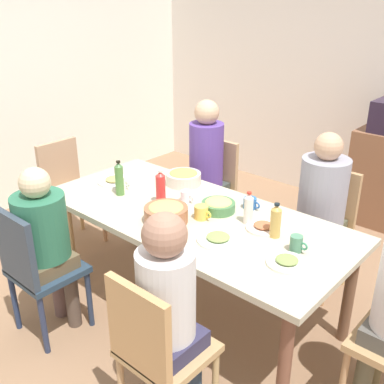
{
  "coord_description": "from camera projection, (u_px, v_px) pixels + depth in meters",
  "views": [
    {
      "loc": [
        1.77,
        -2.01,
        2.05
      ],
      "look_at": [
        0.0,
        0.0,
        0.88
      ],
      "focal_mm": 42.68,
      "sensor_mm": 36.0,
      "label": 1
    }
  ],
  "objects": [
    {
      "name": "ground_plane",
      "position": [
        192.0,
        304.0,
        3.28
      ],
      "size": [
        5.95,
        5.95,
        0.0
      ],
      "primitive_type": "plane",
      "color": "#8D6A4E"
    },
    {
      "name": "wall_back",
      "position": [
        360.0,
        77.0,
        4.46
      ],
      "size": [
        5.19,
        0.12,
        2.6
      ],
      "primitive_type": "cube",
      "color": "silver",
      "rests_on": "ground_plane"
    },
    {
      "name": "dining_table",
      "position": [
        192.0,
        223.0,
        3.01
      ],
      "size": [
        2.12,
        0.96,
        0.73
      ],
      "color": "#BDB499",
      "rests_on": "ground_plane"
    },
    {
      "name": "chair_1",
      "position": [
        67.0,
        187.0,
        3.94
      ],
      "size": [
        0.4,
        0.4,
        0.9
      ],
      "color": "tan",
      "rests_on": "ground_plane"
    },
    {
      "name": "chair_2",
      "position": [
        212.0,
        185.0,
        3.98
      ],
      "size": [
        0.4,
        0.4,
        0.9
      ],
      "color": "tan",
      "rests_on": "ground_plane"
    },
    {
      "name": "person_2",
      "position": [
        205.0,
        161.0,
        3.82
      ],
      "size": [
        0.3,
        0.3,
        1.27
      ],
      "color": "#423548",
      "rests_on": "ground_plane"
    },
    {
      "name": "chair_3",
      "position": [
        324.0,
        222.0,
        3.34
      ],
      "size": [
        0.4,
        0.4,
        0.9
      ],
      "color": "tan",
      "rests_on": "ground_plane"
    },
    {
      "name": "person_3",
      "position": [
        321.0,
        199.0,
        3.19
      ],
      "size": [
        0.33,
        0.33,
        1.21
      ],
      "color": "brown",
      "rests_on": "ground_plane"
    },
    {
      "name": "chair_4",
      "position": [
        156.0,
        348.0,
        2.16
      ],
      "size": [
        0.4,
        0.4,
        0.9
      ],
      "color": "tan",
      "rests_on": "ground_plane"
    },
    {
      "name": "person_4",
      "position": [
        168.0,
        304.0,
        2.14
      ],
      "size": [
        0.3,
        0.3,
        1.19
      ],
      "color": "navy",
      "rests_on": "ground_plane"
    },
    {
      "name": "chair_5",
      "position": [
        35.0,
        266.0,
        2.8
      ],
      "size": [
        0.4,
        0.4,
        0.9
      ],
      "color": "#263B4E",
      "rests_on": "ground_plane"
    },
    {
      "name": "person_5",
      "position": [
        44.0,
        236.0,
        2.79
      ],
      "size": [
        0.32,
        0.32,
        1.13
      ],
      "color": "brown",
      "rests_on": "ground_plane"
    },
    {
      "name": "plate_0",
      "position": [
        263.0,
        227.0,
        2.78
      ],
      "size": [
        0.21,
        0.21,
        0.04
      ],
      "color": "silver",
      "rests_on": "dining_table"
    },
    {
      "name": "plate_1",
      "position": [
        218.0,
        239.0,
        2.64
      ],
      "size": [
        0.25,
        0.25,
        0.04
      ],
      "color": "white",
      "rests_on": "dining_table"
    },
    {
      "name": "plate_2",
      "position": [
        115.0,
        181.0,
        3.46
      ],
      "size": [
        0.26,
        0.26,
        0.04
      ],
      "color": "white",
      "rests_on": "dining_table"
    },
    {
      "name": "plate_3",
      "position": [
        287.0,
        262.0,
        2.42
      ],
      "size": [
        0.22,
        0.22,
        0.04
      ],
      "color": "white",
      "rests_on": "dining_table"
    },
    {
      "name": "bowl_0",
      "position": [
        166.0,
        213.0,
        2.85
      ],
      "size": [
        0.28,
        0.28,
        0.12
      ],
      "color": "#9F5F3E",
      "rests_on": "dining_table"
    },
    {
      "name": "bowl_1",
      "position": [
        218.0,
        205.0,
        3.0
      ],
      "size": [
        0.22,
        0.22,
        0.08
      ],
      "color": "#467B48",
      "rests_on": "dining_table"
    },
    {
      "name": "bowl_2",
      "position": [
        183.0,
        177.0,
        3.42
      ],
      "size": [
        0.26,
        0.26,
        0.11
      ],
      "color": "beige",
      "rests_on": "dining_table"
    },
    {
      "name": "cup_0",
      "position": [
        172.0,
        234.0,
        2.65
      ],
      "size": [
        0.11,
        0.08,
        0.07
      ],
      "color": "#CF5138",
      "rests_on": "dining_table"
    },
    {
      "name": "cup_1",
      "position": [
        297.0,
        244.0,
        2.52
      ],
      "size": [
        0.11,
        0.07,
        0.1
      ],
      "color": "#4D8465",
      "rests_on": "dining_table"
    },
    {
      "name": "cup_2",
      "position": [
        250.0,
        203.0,
        3.04
      ],
      "size": [
        0.12,
        0.09,
        0.07
      ],
      "color": "#2A60A2",
      "rests_on": "dining_table"
    },
    {
      "name": "cup_3",
      "position": [
        123.0,
        182.0,
        3.35
      ],
      "size": [
        0.12,
        0.08,
        0.09
      ],
      "color": "white",
      "rests_on": "dining_table"
    },
    {
      "name": "cup_4",
      "position": [
        186.0,
        196.0,
        3.13
      ],
      "size": [
        0.11,
        0.07,
        0.08
      ],
      "color": "white",
      "rests_on": "dining_table"
    },
    {
      "name": "cup_5",
      "position": [
        201.0,
        212.0,
        2.89
      ],
      "size": [
        0.13,
        0.09,
        0.09
      ],
      "color": "#E3BE4F",
      "rests_on": "dining_table"
    },
    {
      "name": "bottle_0",
      "position": [
        276.0,
        221.0,
        2.66
      ],
      "size": [
        0.06,
        0.06,
        0.22
      ],
      "color": "tan",
      "rests_on": "dining_table"
    },
    {
      "name": "bottle_1",
      "position": [
        161.0,
        188.0,
        3.07
      ],
      "size": [
        0.07,
        0.07,
        0.24
      ],
      "color": "red",
      "rests_on": "dining_table"
    },
    {
      "name": "bottle_2",
      "position": [
        119.0,
        179.0,
        3.21
      ],
      "size": [
        0.06,
        0.06,
        0.25
      ],
      "color": "#4C7F3B",
      "rests_on": "dining_table"
    },
    {
      "name": "bottle_3",
      "position": [
        248.0,
        209.0,
        2.81
      ],
      "size": [
        0.06,
        0.06,
        0.21
      ],
      "color": "silver",
      "rests_on": "dining_table"
    }
  ]
}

